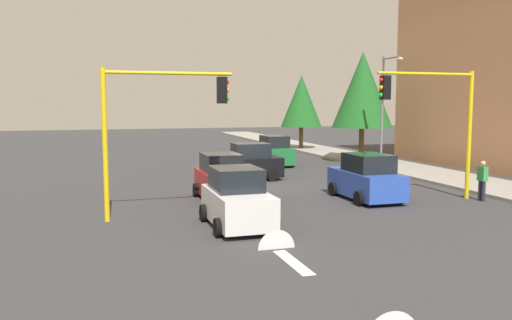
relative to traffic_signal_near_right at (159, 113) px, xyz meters
The scene contains 14 objects.
ground_plane 9.06m from the traffic_signal_near_right, 136.78° to the left, with size 120.00×120.00×0.00m, color #353538.
sidewalk_kerb 19.88m from the traffic_signal_near_right, 124.28° to the left, with size 80.00×4.00×0.15m, color gray.
lane_arrow_near 7.18m from the traffic_signal_near_right, 25.56° to the left, with size 2.40×1.10×1.10m.
traffic_signal_near_right is the anchor object (origin of this frame).
traffic_signal_near_left 11.30m from the traffic_signal_near_right, 90.00° to the left, with size 0.36×4.59×5.46m.
street_lamp_curbside 17.69m from the traffic_signal_near_right, 122.93° to the left, with size 2.15×0.28×7.00m.
tree_roadside_far 28.38m from the traffic_signal_near_right, 147.76° to the left, with size 3.59×3.59×6.53m.
tree_roadside_mid 21.03m from the traffic_signal_near_right, 131.84° to the left, with size 4.19×4.19×7.65m.
car_green 16.84m from the traffic_signal_near_right, 146.86° to the left, with size 4.02×1.97×1.98m.
car_blue 9.32m from the traffic_signal_near_right, 96.59° to the left, with size 3.86×2.11×1.98m.
car_black 10.18m from the traffic_signal_near_right, 144.99° to the left, with size 2.01×3.61×1.98m.
car_white 4.21m from the traffic_signal_near_right, 47.61° to the left, with size 3.62×2.05×1.98m.
car_red 4.93m from the traffic_signal_near_right, 133.60° to the left, with size 3.60×2.03×1.98m.
pedestrian_crossing 13.66m from the traffic_signal_near_right, 87.07° to the left, with size 0.40×0.24×1.70m.
Camera 1 is at (24.49, -7.76, 4.11)m, focal length 36.37 mm.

